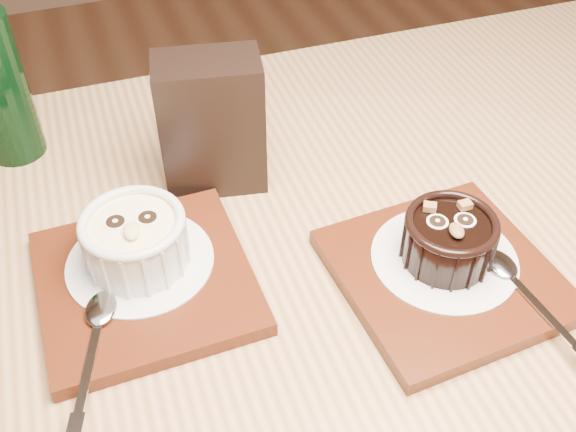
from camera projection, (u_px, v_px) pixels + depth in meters
name	position (u px, v px, depth m)	size (l,w,h in m)	color
table	(310.00, 352.00, 0.65)	(1.21, 0.82, 0.75)	olive
tray_left	(146.00, 282.00, 0.59)	(0.18, 0.18, 0.01)	#4F1F0D
doily_left	(140.00, 261.00, 0.60)	(0.13, 0.13, 0.00)	silver
ramekin_white	(135.00, 238.00, 0.58)	(0.09, 0.09, 0.05)	silver
spoon_left	(93.00, 344.00, 0.53)	(0.03, 0.13, 0.01)	#BABDC3
tray_right	(444.00, 274.00, 0.60)	(0.18, 0.18, 0.01)	#4F1F0D
doily_right	(444.00, 258.00, 0.60)	(0.13, 0.13, 0.00)	silver
ramekin_dark	(449.00, 237.00, 0.58)	(0.08, 0.08, 0.05)	black
spoon_right	(526.00, 291.00, 0.57)	(0.03, 0.13, 0.01)	#BABDC3
condiment_stand	(211.00, 124.00, 0.65)	(0.10, 0.06, 0.14)	black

